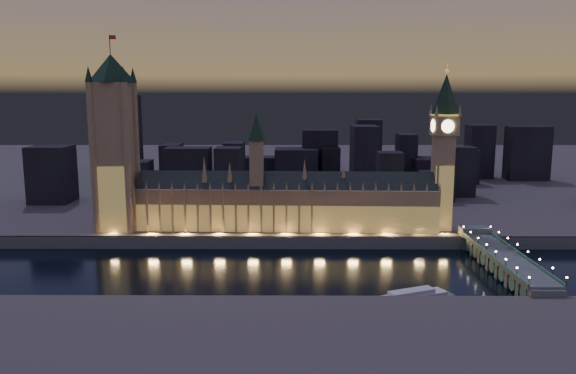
{
  "coord_description": "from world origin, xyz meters",
  "views": [
    {
      "loc": [
        6.92,
        -308.77,
        98.73
      ],
      "look_at": [
        5.0,
        55.0,
        38.0
      ],
      "focal_mm": 35.0,
      "sensor_mm": 36.0,
      "label": 1
    }
  ],
  "objects_px": {
    "palace_of_westminster": "(285,202)",
    "victoria_tower": "(114,135)",
    "elizabeth_tower": "(444,139)",
    "river_boat": "(412,296)",
    "westminster_bridge": "(501,260)"
  },
  "relations": [
    {
      "from": "elizabeth_tower",
      "to": "westminster_bridge",
      "type": "xyz_separation_m",
      "value": [
        17.7,
        -65.37,
        -63.34
      ]
    },
    {
      "from": "palace_of_westminster",
      "to": "westminster_bridge",
      "type": "bearing_deg",
      "value": -28.01
    },
    {
      "from": "victoria_tower",
      "to": "westminster_bridge",
      "type": "distance_m",
      "value": 253.26
    },
    {
      "from": "palace_of_westminster",
      "to": "victoria_tower",
      "type": "relative_size",
      "value": 1.58
    },
    {
      "from": "palace_of_westminster",
      "to": "victoria_tower",
      "type": "distance_m",
      "value": 121.82
    },
    {
      "from": "palace_of_westminster",
      "to": "elizabeth_tower",
      "type": "relative_size",
      "value": 1.84
    },
    {
      "from": "victoria_tower",
      "to": "westminster_bridge",
      "type": "bearing_deg",
      "value": -15.5
    },
    {
      "from": "victoria_tower",
      "to": "elizabeth_tower",
      "type": "xyz_separation_m",
      "value": [
        218.0,
        -0.0,
        -2.29
      ]
    },
    {
      "from": "palace_of_westminster",
      "to": "elizabeth_tower",
      "type": "height_order",
      "value": "elizabeth_tower"
    },
    {
      "from": "river_boat",
      "to": "elizabeth_tower",
      "type": "bearing_deg",
      "value": 68.98
    },
    {
      "from": "elizabeth_tower",
      "to": "palace_of_westminster",
      "type": "bearing_deg",
      "value": -179.91
    },
    {
      "from": "palace_of_westminster",
      "to": "victoria_tower",
      "type": "xyz_separation_m",
      "value": [
        -113.1,
        0.17,
        45.26
      ]
    },
    {
      "from": "palace_of_westminster",
      "to": "river_boat",
      "type": "relative_size",
      "value": 4.48
    },
    {
      "from": "elizabeth_tower",
      "to": "westminster_bridge",
      "type": "relative_size",
      "value": 0.97
    },
    {
      "from": "elizabeth_tower",
      "to": "river_boat",
      "type": "distance_m",
      "value": 136.0
    }
  ]
}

